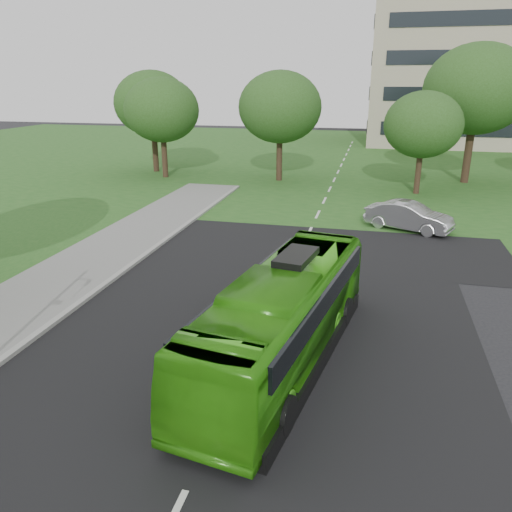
# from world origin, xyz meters

# --- Properties ---
(ground) EXTENTS (160.00, 160.00, 0.00)m
(ground) POSITION_xyz_m (0.00, 0.00, 0.00)
(ground) COLOR black
(ground) RESTS_ON ground
(street_surfaces) EXTENTS (120.00, 120.00, 0.15)m
(street_surfaces) POSITION_xyz_m (-0.38, 22.75, 0.03)
(street_surfaces) COLOR black
(street_surfaces) RESTS_ON ground
(tree_park_a) EXTENTS (6.25, 6.25, 8.30)m
(tree_park_a) POSITION_xyz_m (-14.45, 27.91, 5.63)
(tree_park_a) COLOR black
(tree_park_a) RESTS_ON ground
(tree_park_b) EXTENTS (6.71, 6.71, 8.80)m
(tree_park_b) POSITION_xyz_m (-4.53, 28.69, 5.93)
(tree_park_b) COLOR black
(tree_park_b) RESTS_ON ground
(tree_park_c) EXTENTS (5.52, 5.52, 7.34)m
(tree_park_c) POSITION_xyz_m (6.40, 25.90, 4.98)
(tree_park_c) COLOR black
(tree_park_c) RESTS_ON ground
(tree_park_d) EXTENTS (8.17, 8.17, 10.80)m
(tree_park_d) POSITION_xyz_m (10.55, 31.30, 7.31)
(tree_park_d) COLOR black
(tree_park_d) RESTS_ON ground
(tree_park_f) EXTENTS (6.66, 6.66, 8.89)m
(tree_park_f) POSITION_xyz_m (-16.45, 30.44, 6.04)
(tree_park_f) COLOR black
(tree_park_f) RESTS_ON ground
(bus) EXTENTS (4.06, 10.48, 2.85)m
(bus) POSITION_xyz_m (1.00, 0.50, 1.42)
(bus) COLOR #359913
(bus) RESTS_ON ground
(sedan) EXTENTS (5.02, 3.42, 1.57)m
(sedan) POSITION_xyz_m (5.32, 15.78, 0.78)
(sedan) COLOR #ADADB2
(sedan) RESTS_ON ground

